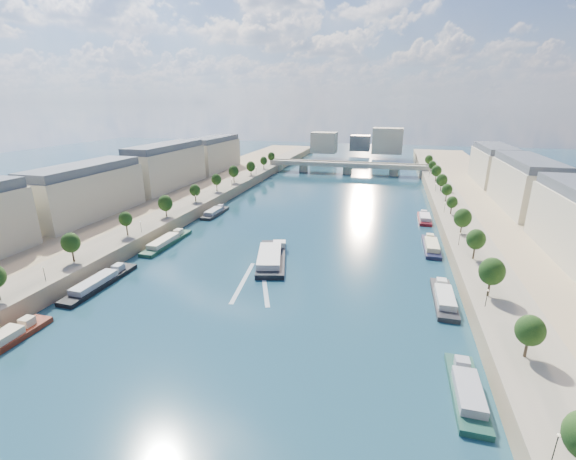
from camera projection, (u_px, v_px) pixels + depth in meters
The scene contains 17 objects.
ground at pixel (307, 232), 150.41m from camera, with size 700.00×700.00×0.00m, color #0C2836.
quay_left at pixel (145, 213), 167.27m from camera, with size 44.00×520.00×5.00m, color #9E8460.
quay_right at pixel (512, 243), 131.99m from camera, with size 44.00×520.00×5.00m, color #9E8460.
pave_left at pixel (175, 210), 162.79m from camera, with size 14.00×520.00×0.10m, color gray.
pave_right at pixel (466, 232), 134.86m from camera, with size 14.00×520.00×0.10m, color gray.
trees_left at pixel (181, 196), 162.42m from camera, with size 4.80×268.80×8.26m.
trees_right at pixel (458, 209), 142.80m from camera, with size 4.80×268.80×8.26m.
lamps_left at pixel (172, 210), 151.65m from camera, with size 0.36×200.36×4.28m.
lamps_right at pixel (451, 220), 139.68m from camera, with size 0.36×200.36×4.28m.
buildings_left at pixel (133, 175), 177.06m from camera, with size 16.00×226.00×23.20m.
buildings_right at pixel (551, 197), 135.41m from camera, with size 16.00×226.00×23.20m.
skyline at pixel (362, 142), 346.28m from camera, with size 79.00×42.00×22.00m.
bridge at pixel (348, 166), 272.81m from camera, with size 112.00×12.00×8.15m.
tour_barge at pixel (271, 257), 122.99m from camera, with size 15.61×30.69×4.01m.
wake at pixel (254, 283), 108.16m from camera, with size 14.07×25.93×0.04m.
moored_barges_left at pixel (108, 278), 109.44m from camera, with size 5.00×157.07×3.60m.
moored_barges_right at pixel (437, 269), 115.10m from camera, with size 5.00×126.65×3.60m.
Camera 1 is at (29.67, -39.55, 48.22)m, focal length 24.00 mm.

